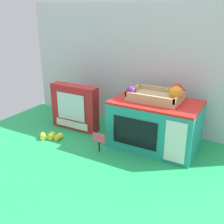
# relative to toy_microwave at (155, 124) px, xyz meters

# --- Properties ---
(ground_plane) EXTENTS (1.70, 1.70, 0.00)m
(ground_plane) POSITION_rel_toy_microwave_xyz_m (-0.14, -0.02, -0.12)
(ground_plane) COLOR #219E54
(ground_plane) RESTS_ON ground
(display_back_panel) EXTENTS (1.61, 0.03, 0.71)m
(display_back_panel) POSITION_rel_toy_microwave_xyz_m (-0.14, 0.22, 0.23)
(display_back_panel) COLOR silver
(display_back_panel) RESTS_ON ground
(toy_microwave) EXTENTS (0.44, 0.27, 0.25)m
(toy_microwave) POSITION_rel_toy_microwave_xyz_m (0.00, 0.00, 0.00)
(toy_microwave) COLOR teal
(toy_microwave) RESTS_ON ground
(food_groups_crate) EXTENTS (0.27, 0.18, 0.09)m
(food_groups_crate) POSITION_rel_toy_microwave_xyz_m (0.01, 0.02, 0.15)
(food_groups_crate) COLOR tan
(food_groups_crate) RESTS_ON toy_microwave
(cookie_set_box) EXTENTS (0.30, 0.07, 0.27)m
(cookie_set_box) POSITION_rel_toy_microwave_xyz_m (-0.50, -0.02, 0.01)
(cookie_set_box) COLOR red
(cookie_set_box) RESTS_ON ground
(price_sign) EXTENTS (0.07, 0.01, 0.10)m
(price_sign) POSITION_rel_toy_microwave_xyz_m (-0.22, -0.20, -0.06)
(price_sign) COLOR black
(price_sign) RESTS_ON ground
(loose_toy_banana) EXTENTS (0.12, 0.09, 0.03)m
(loose_toy_banana) POSITION_rel_toy_microwave_xyz_m (-0.53, -0.21, -0.11)
(loose_toy_banana) COLOR yellow
(loose_toy_banana) RESTS_ON ground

